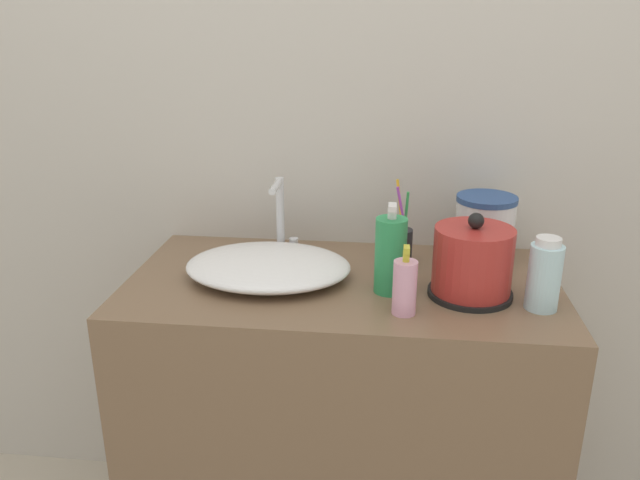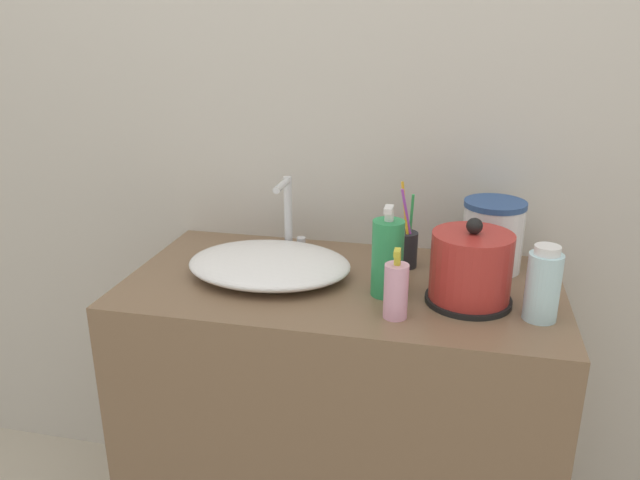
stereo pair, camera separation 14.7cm
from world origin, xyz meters
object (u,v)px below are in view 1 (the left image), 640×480
object	(u,v)px
toothbrush_cup	(400,244)
lotion_bottle	(390,255)
mouthwash_bottle	(544,275)
water_pitcher	(484,230)
electric_kettle	(472,265)
shampoo_bottle	(405,287)
faucet	(281,214)

from	to	relation	value
toothbrush_cup	lotion_bottle	distance (m)	0.19
mouthwash_bottle	water_pitcher	world-z (taller)	water_pitcher
toothbrush_cup	mouthwash_bottle	xyz separation A→B (m)	(0.30, -0.23, 0.03)
electric_kettle	shampoo_bottle	xyz separation A→B (m)	(-0.15, -0.11, -0.01)
electric_kettle	mouthwash_bottle	bearing A→B (deg)	-19.04
electric_kettle	shampoo_bottle	size ratio (longest dim) A/B	1.26
electric_kettle	water_pitcher	bearing A→B (deg)	76.14
faucet	lotion_bottle	size ratio (longest dim) A/B	0.96
lotion_bottle	faucet	bearing A→B (deg)	143.45
shampoo_bottle	water_pitcher	xyz separation A→B (m)	(0.20, 0.32, 0.03)
toothbrush_cup	mouthwash_bottle	size ratio (longest dim) A/B	1.37
mouthwash_bottle	faucet	bearing A→B (deg)	156.80
faucet	toothbrush_cup	bearing A→B (deg)	-5.82
faucet	electric_kettle	bearing A→B (deg)	-24.44
shampoo_bottle	electric_kettle	bearing A→B (deg)	35.89
toothbrush_cup	mouthwash_bottle	distance (m)	0.38
toothbrush_cup	shampoo_bottle	world-z (taller)	toothbrush_cup
faucet	water_pitcher	size ratio (longest dim) A/B	1.16
lotion_bottle	mouthwash_bottle	world-z (taller)	lotion_bottle
faucet	electric_kettle	size ratio (longest dim) A/B	1.04
lotion_bottle	shampoo_bottle	bearing A→B (deg)	-73.73
faucet	mouthwash_bottle	size ratio (longest dim) A/B	1.26
lotion_bottle	mouthwash_bottle	distance (m)	0.33
faucet	mouthwash_bottle	xyz separation A→B (m)	(0.61, -0.26, -0.03)
water_pitcher	toothbrush_cup	bearing A→B (deg)	-171.76
toothbrush_cup	lotion_bottle	xyz separation A→B (m)	(-0.03, -0.18, 0.04)
mouthwash_bottle	lotion_bottle	bearing A→B (deg)	171.20
electric_kettle	shampoo_bottle	world-z (taller)	electric_kettle
lotion_bottle	shampoo_bottle	world-z (taller)	lotion_bottle
mouthwash_bottle	electric_kettle	bearing A→B (deg)	160.96
toothbrush_cup	faucet	bearing A→B (deg)	174.18
faucet	toothbrush_cup	xyz separation A→B (m)	(0.31, -0.03, -0.06)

